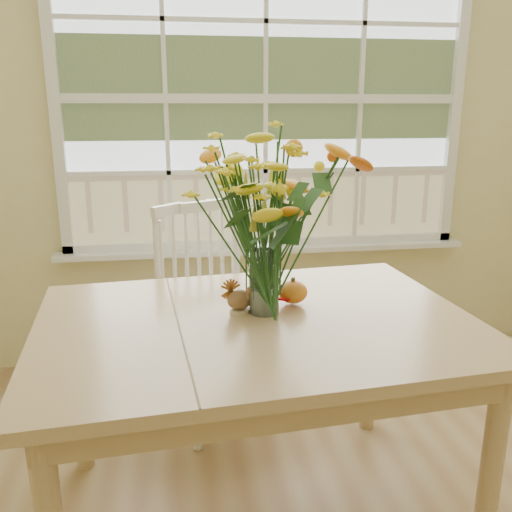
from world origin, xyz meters
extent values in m
cube|color=beige|center=(0.00, 2.25, 1.35)|extent=(4.00, 0.02, 2.70)
cube|color=silver|center=(0.00, 2.23, 1.55)|extent=(2.20, 0.00, 1.60)
cube|color=white|center=(0.00, 2.18, 0.69)|extent=(2.42, 0.12, 0.03)
cube|color=tan|center=(-0.25, 0.85, 0.78)|extent=(1.58, 1.19, 0.04)
cube|color=tan|center=(-0.25, 0.85, 0.71)|extent=(1.45, 1.06, 0.10)
cylinder|color=tan|center=(-0.94, 1.23, 0.38)|extent=(0.07, 0.07, 0.76)
cylinder|color=tan|center=(0.44, 0.46, 0.38)|extent=(0.07, 0.07, 0.76)
cylinder|color=tan|center=(0.36, 1.34, 0.38)|extent=(0.07, 0.07, 0.76)
cube|color=white|center=(-0.34, 1.54, 0.49)|extent=(0.63, 0.62, 0.05)
cube|color=white|center=(-0.41, 1.71, 0.77)|extent=(0.46, 0.23, 0.55)
cylinder|color=white|center=(-0.44, 1.30, 0.24)|extent=(0.04, 0.04, 0.47)
cylinder|color=white|center=(-0.58, 1.62, 0.24)|extent=(0.04, 0.04, 0.47)
cylinder|color=white|center=(-0.10, 1.45, 0.24)|extent=(0.04, 0.04, 0.47)
cylinder|color=white|center=(-0.24, 1.77, 0.24)|extent=(0.04, 0.04, 0.47)
cylinder|color=white|center=(-0.22, 0.90, 0.92)|extent=(0.11, 0.11, 0.24)
ellipsoid|color=#C45D17|center=(-0.10, 0.97, 0.84)|extent=(0.11, 0.11, 0.08)
cylinder|color=#CCB78C|center=(-0.30, 0.92, 0.81)|extent=(0.07, 0.07, 0.01)
ellipsoid|color=brown|center=(-0.30, 0.92, 0.85)|extent=(0.10, 0.08, 0.07)
ellipsoid|color=#38160F|center=(-0.21, 0.96, 0.84)|extent=(0.08, 0.08, 0.07)
camera|label=1|loc=(-0.51, -0.88, 1.51)|focal=38.00mm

